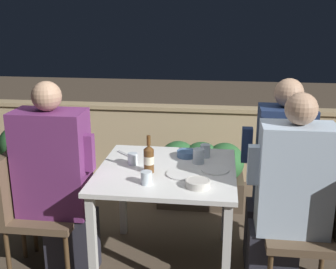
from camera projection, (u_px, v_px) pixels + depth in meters
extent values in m
plane|color=brown|center=(167.00, 265.00, 3.04)|extent=(16.00, 16.00, 0.00)
cube|color=tan|center=(187.00, 144.00, 4.52)|extent=(9.00, 0.14, 0.75)
cube|color=tan|center=(187.00, 108.00, 4.41)|extent=(9.00, 0.18, 0.04)
cube|color=white|center=(167.00, 171.00, 2.83)|extent=(0.92, 0.92, 0.03)
cube|color=silver|center=(93.00, 248.00, 2.60)|extent=(0.05, 0.05, 0.72)
cube|color=silver|center=(226.00, 258.00, 2.50)|extent=(0.05, 0.05, 0.72)
cube|color=silver|center=(123.00, 193.00, 3.38)|extent=(0.05, 0.05, 0.72)
cube|color=silver|center=(226.00, 199.00, 3.28)|extent=(0.05, 0.05, 0.72)
cube|color=brown|center=(200.00, 190.00, 3.96)|extent=(0.78, 0.36, 0.28)
ellipsoid|color=#2D6633|center=(178.00, 160.00, 3.90)|extent=(0.35, 0.47, 0.34)
ellipsoid|color=#2D6633|center=(201.00, 161.00, 3.88)|extent=(0.35, 0.47, 0.34)
ellipsoid|color=#2D6633|center=(225.00, 162.00, 3.85)|extent=(0.35, 0.47, 0.34)
cube|color=brown|center=(47.00, 215.00, 2.88)|extent=(0.47, 0.47, 0.05)
cube|color=brown|center=(15.00, 181.00, 2.84)|extent=(0.06, 0.47, 0.43)
cylinder|color=#47321E|center=(8.00, 258.00, 2.78)|extent=(0.03, 0.03, 0.40)
cylinder|color=#47321E|center=(67.00, 262.00, 2.73)|extent=(0.03, 0.03, 0.40)
cylinder|color=#47321E|center=(34.00, 227.00, 3.16)|extent=(0.03, 0.03, 0.40)
cylinder|color=#47321E|center=(87.00, 231.00, 3.11)|extent=(0.03, 0.03, 0.40)
cube|color=#282833|center=(73.00, 242.00, 2.92)|extent=(0.33, 0.23, 0.45)
cube|color=#6B2D66|center=(52.00, 163.00, 2.76)|extent=(0.47, 0.26, 0.71)
cube|color=#6B2D66|center=(88.00, 153.00, 2.71)|extent=(0.07, 0.07, 0.24)
sphere|color=tan|center=(47.00, 96.00, 2.63)|extent=(0.19, 0.19, 0.19)
cube|color=brown|center=(58.00, 195.00, 3.18)|extent=(0.47, 0.47, 0.05)
cube|color=brown|center=(29.00, 164.00, 3.14)|extent=(0.06, 0.47, 0.43)
cylinder|color=#47321E|center=(23.00, 233.00, 3.08)|extent=(0.03, 0.03, 0.40)
cylinder|color=#47321E|center=(77.00, 237.00, 3.03)|extent=(0.03, 0.03, 0.40)
cylinder|color=#47321E|center=(45.00, 208.00, 3.46)|extent=(0.03, 0.03, 0.40)
cylinder|color=#47321E|center=(93.00, 211.00, 3.42)|extent=(0.03, 0.03, 0.40)
cube|color=brown|center=(301.00, 234.00, 2.64)|extent=(0.47, 0.47, 0.05)
cylinder|color=#47321E|center=(263.00, 246.00, 2.92)|extent=(0.03, 0.03, 0.40)
cylinder|color=#47321E|center=(323.00, 250.00, 2.87)|extent=(0.03, 0.03, 0.40)
cube|color=#282833|center=(271.00, 260.00, 2.72)|extent=(0.30, 0.23, 0.45)
cube|color=silver|center=(295.00, 179.00, 2.54)|extent=(0.44, 0.26, 0.68)
cube|color=silver|center=(253.00, 165.00, 2.54)|extent=(0.07, 0.07, 0.24)
sphere|color=tan|center=(301.00, 109.00, 2.41)|extent=(0.19, 0.19, 0.19)
cube|color=brown|center=(289.00, 209.00, 2.96)|extent=(0.47, 0.47, 0.05)
cube|color=brown|center=(324.00, 179.00, 2.86)|extent=(0.06, 0.47, 0.43)
cylinder|color=#47321E|center=(260.00, 251.00, 2.85)|extent=(0.03, 0.03, 0.40)
cylinder|color=#47321E|center=(322.00, 256.00, 2.81)|extent=(0.03, 0.03, 0.40)
cylinder|color=#47321E|center=(256.00, 222.00, 3.24)|extent=(0.03, 0.03, 0.40)
cylinder|color=#47321E|center=(310.00, 226.00, 3.19)|extent=(0.03, 0.03, 0.40)
cube|color=#282833|center=(263.00, 233.00, 3.03)|extent=(0.25, 0.23, 0.45)
cube|color=navy|center=(283.00, 158.00, 2.85)|extent=(0.36, 0.26, 0.71)
cube|color=navy|center=(247.00, 145.00, 2.86)|extent=(0.07, 0.07, 0.24)
sphere|color=tan|center=(289.00, 93.00, 2.72)|extent=(0.19, 0.19, 0.19)
cylinder|color=brown|center=(149.00, 161.00, 2.75)|extent=(0.07, 0.07, 0.16)
cylinder|color=beige|center=(149.00, 160.00, 2.74)|extent=(0.07, 0.07, 0.05)
cone|color=brown|center=(149.00, 147.00, 2.72)|extent=(0.07, 0.07, 0.03)
cylinder|color=brown|center=(149.00, 140.00, 2.71)|extent=(0.03, 0.03, 0.07)
cylinder|color=white|center=(183.00, 174.00, 2.72)|extent=(0.22, 0.22, 0.01)
cylinder|color=white|center=(215.00, 170.00, 2.80)|extent=(0.19, 0.19, 0.01)
cylinder|color=beige|center=(198.00, 183.00, 2.54)|extent=(0.15, 0.15, 0.04)
torus|color=beige|center=(198.00, 181.00, 2.53)|extent=(0.15, 0.15, 0.01)
cylinder|color=#4C709E|center=(187.00, 154.00, 3.05)|extent=(0.14, 0.14, 0.04)
torus|color=#4C709E|center=(187.00, 151.00, 3.04)|extent=(0.14, 0.14, 0.01)
cylinder|color=silver|center=(205.00, 151.00, 3.03)|extent=(0.07, 0.07, 0.09)
cylinder|color=silver|center=(198.00, 156.00, 2.91)|extent=(0.08, 0.08, 0.10)
cylinder|color=silver|center=(133.00, 159.00, 2.89)|extent=(0.07, 0.07, 0.08)
cylinder|color=silver|center=(146.00, 178.00, 2.57)|extent=(0.07, 0.07, 0.08)
cube|color=silver|center=(125.00, 154.00, 3.10)|extent=(0.14, 0.13, 0.01)
cylinder|color=#B2A899|center=(29.00, 200.00, 3.78)|extent=(0.29, 0.29, 0.26)
cylinder|color=#47331E|center=(26.00, 174.00, 3.71)|extent=(0.03, 0.03, 0.23)
ellipsoid|color=#2D6633|center=(23.00, 144.00, 3.63)|extent=(0.41, 0.41, 0.37)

